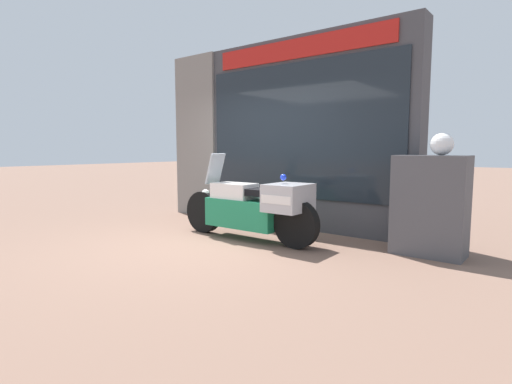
{
  "coord_description": "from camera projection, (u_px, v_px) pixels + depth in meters",
  "views": [
    {
      "loc": [
        4.16,
        -3.95,
        1.38
      ],
      "look_at": [
        0.14,
        1.15,
        0.67
      ],
      "focal_mm": 28.0,
      "sensor_mm": 36.0,
      "label": 1
    }
  ],
  "objects": [
    {
      "name": "paramedic_motorcycle",
      "position": [
        254.0,
        206.0,
        5.94
      ],
      "size": [
        2.47,
        0.64,
        1.3
      ],
      "rotation": [
        0.0,
        0.0,
        3.15
      ],
      "color": "black",
      "rests_on": "ground"
    },
    {
      "name": "white_helmet",
      "position": [
        442.0,
        144.0,
        5.04
      ],
      "size": [
        0.28,
        0.28,
        0.28
      ],
      "primitive_type": "sphere",
      "color": "white",
      "rests_on": "utility_cabinet"
    },
    {
      "name": "shop_building",
      "position": [
        260.0,
        135.0,
        7.44
      ],
      "size": [
        5.01,
        0.55,
        3.25
      ],
      "color": "#424247",
      "rests_on": "ground"
    },
    {
      "name": "utility_cabinet",
      "position": [
        430.0,
        206.0,
        5.13
      ],
      "size": [
        0.88,
        0.49,
        1.29
      ],
      "primitive_type": "cube",
      "color": "#4C4C51",
      "rests_on": "ground"
    },
    {
      "name": "window_display",
      "position": [
        301.0,
        199.0,
        7.04
      ],
      "size": [
        3.47,
        0.3,
        2.08
      ],
      "color": "slate",
      "rests_on": "ground"
    },
    {
      "name": "ground_plane",
      "position": [
        199.0,
        244.0,
        5.79
      ],
      "size": [
        60.0,
        60.0,
        0.0
      ],
      "primitive_type": "plane",
      "color": "#7A5B4C"
    }
  ]
}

